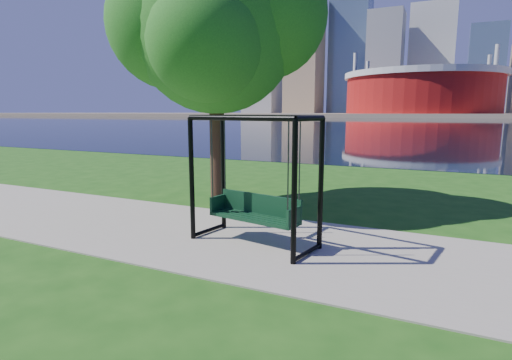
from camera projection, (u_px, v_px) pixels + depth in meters
The scene contains 8 objects.
ground at pixel (258, 235), 8.66m from camera, with size 900.00×900.00×0.00m, color #1E5114.
path at pixel (248, 241), 8.21m from camera, with size 120.00×4.00×0.03m, color #9E937F.
river at pixel (430, 123), 99.60m from camera, with size 900.00×180.00×0.02m, color black.
far_bank at pixel (441, 115), 281.32m from camera, with size 900.00×228.00×2.00m, color #937F60.
stadium at pixel (421, 91), 220.01m from camera, with size 83.00×83.00×32.00m.
skyline at pixel (438, 66), 289.22m from camera, with size 392.00×66.00×96.50m.
swing at pixel (255, 183), 7.86m from camera, with size 2.67×1.53×2.58m.
park_tree at pixel (215, 26), 10.69m from camera, with size 5.71×5.16×7.09m.
Camera 1 is at (3.51, -7.56, 2.63)m, focal length 28.00 mm.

